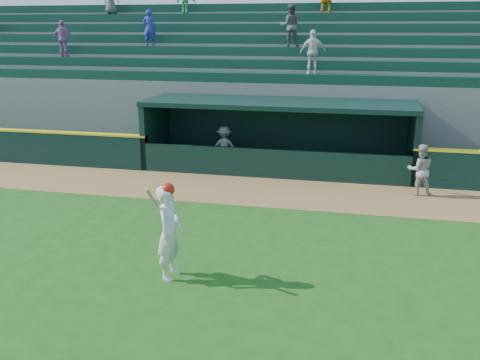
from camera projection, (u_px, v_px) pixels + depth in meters
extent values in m
plane|color=#1A4D13|center=(224.00, 254.00, 12.03)|extent=(120.00, 120.00, 0.00)
cube|color=olive|center=(263.00, 192.00, 16.63)|extent=(40.00, 3.00, 0.01)
imported|color=#A2A19C|center=(420.00, 170.00, 16.13)|extent=(0.84, 0.70, 1.57)
imported|color=#9D9D98|center=(224.00, 147.00, 19.42)|extent=(1.05, 0.71, 1.50)
cube|color=slate|center=(277.00, 169.00, 19.25)|extent=(9.00, 2.60, 0.04)
cube|color=black|center=(156.00, 132.00, 19.91)|extent=(0.20, 2.60, 2.30)
cube|color=black|center=(413.00, 144.00, 17.96)|extent=(0.20, 2.60, 2.30)
cube|color=black|center=(283.00, 131.00, 20.15)|extent=(9.40, 0.20, 2.30)
cube|color=black|center=(279.00, 103.00, 18.60)|extent=(9.40, 2.80, 0.16)
cube|color=black|center=(272.00, 164.00, 17.97)|extent=(9.00, 0.16, 1.00)
cube|color=brown|center=(281.00, 157.00, 19.93)|extent=(8.40, 0.45, 0.10)
cube|color=slate|center=(285.00, 121.00, 20.56)|extent=(34.00, 0.85, 2.91)
cube|color=#0F3828|center=(286.00, 78.00, 20.00)|extent=(34.00, 0.60, 0.36)
cube|color=slate|center=(289.00, 112.00, 21.30)|extent=(34.00, 0.85, 3.36)
cube|color=#0F3828|center=(289.00, 64.00, 20.67)|extent=(34.00, 0.60, 0.36)
cube|color=slate|center=(291.00, 103.00, 22.03)|extent=(34.00, 0.85, 3.81)
cube|color=#0F3828|center=(292.00, 52.00, 21.35)|extent=(34.00, 0.60, 0.36)
cube|color=slate|center=(294.00, 95.00, 22.77)|extent=(34.00, 0.85, 4.26)
cube|color=#0F3828|center=(295.00, 40.00, 22.02)|extent=(34.00, 0.60, 0.36)
cube|color=slate|center=(297.00, 88.00, 23.50)|extent=(34.00, 0.85, 4.71)
cube|color=#0F3828|center=(298.00, 28.00, 22.69)|extent=(34.00, 0.60, 0.36)
cube|color=slate|center=(299.00, 81.00, 24.24)|extent=(34.00, 0.85, 5.16)
cube|color=#0F3828|center=(301.00, 17.00, 23.36)|extent=(34.00, 0.60, 0.36)
cube|color=slate|center=(301.00, 74.00, 24.97)|extent=(34.00, 0.85, 5.61)
cube|color=#0F3828|center=(303.00, 7.00, 24.04)|extent=(34.00, 0.60, 0.36)
cube|color=slate|center=(303.00, 73.00, 25.51)|extent=(34.50, 0.30, 5.61)
imported|color=silver|center=(313.00, 52.00, 19.55)|extent=(0.97, 0.51, 1.58)
imported|color=#292B96|center=(149.00, 28.00, 22.40)|extent=(0.60, 0.45, 1.47)
imported|color=#4E4E4E|center=(290.00, 26.00, 21.11)|extent=(0.90, 0.77, 1.63)
imported|color=#A461A6|center=(63.00, 39.00, 22.47)|extent=(0.91, 0.44, 1.50)
imported|color=silver|center=(169.00, 232.00, 10.71)|extent=(0.50, 0.73, 1.94)
sphere|color=#B61D0A|center=(168.00, 190.00, 10.47)|extent=(0.27, 0.27, 0.27)
cylinder|color=tan|center=(155.00, 204.00, 10.36)|extent=(0.24, 0.50, 0.76)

